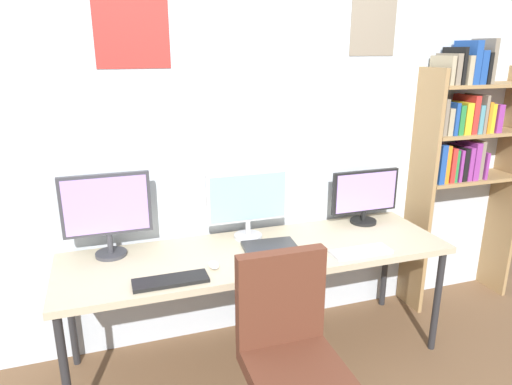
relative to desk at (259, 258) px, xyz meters
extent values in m
cube|color=silver|center=(0.00, 0.42, 0.61)|extent=(4.72, 0.10, 2.60)
cube|color=red|center=(-0.62, 0.37, 1.35)|extent=(0.41, 0.01, 0.49)
cube|color=gray|center=(0.91, 0.37, 1.38)|extent=(0.33, 0.01, 0.43)
cube|color=tan|center=(0.00, 0.00, 0.03)|extent=(2.32, 0.68, 0.04)
cylinder|color=#262628|center=(-1.11, -0.29, -0.34)|extent=(0.04, 0.04, 0.70)
cylinder|color=#262628|center=(1.11, -0.29, -0.34)|extent=(0.04, 0.04, 0.70)
cylinder|color=#262628|center=(-1.11, 0.29, -0.34)|extent=(0.04, 0.04, 0.70)
cylinder|color=#262628|center=(1.11, 0.29, -0.34)|extent=(0.04, 0.04, 0.70)
cube|color=#9E7A4C|center=(1.31, 0.23, 0.20)|extent=(0.03, 0.28, 1.78)
cube|color=#9E7A4C|center=(2.11, 0.23, 0.20)|extent=(0.03, 0.28, 1.78)
cube|color=#9E7A4C|center=(1.71, 0.23, 0.29)|extent=(0.76, 0.28, 0.02)
cube|color=#9E7A4C|center=(1.71, 0.23, 0.63)|extent=(0.76, 0.28, 0.02)
cube|color=#9E7A4C|center=(1.71, 0.23, 0.96)|extent=(0.76, 0.28, 0.02)
cube|color=#1E4799|center=(1.38, 0.22, 0.44)|extent=(0.05, 0.22, 0.28)
cube|color=orange|center=(1.43, 0.23, 0.43)|extent=(0.04, 0.22, 0.27)
cube|color=red|center=(1.48, 0.23, 0.42)|extent=(0.04, 0.22, 0.25)
cube|color=#287F3D|center=(1.51, 0.23, 0.42)|extent=(0.03, 0.22, 0.23)
cube|color=#8C338C|center=(1.55, 0.23, 0.41)|extent=(0.03, 0.22, 0.23)
cube|color=black|center=(1.59, 0.23, 0.42)|extent=(0.04, 0.22, 0.23)
cube|color=#8C338C|center=(1.63, 0.23, 0.42)|extent=(0.04, 0.22, 0.24)
cube|color=#8C338C|center=(1.68, 0.23, 0.43)|extent=(0.05, 0.22, 0.27)
cube|color=gray|center=(1.73, 0.24, 0.44)|extent=(0.04, 0.22, 0.28)
cube|color=#8C338C|center=(1.77, 0.22, 0.40)|extent=(0.02, 0.22, 0.20)
cube|color=gray|center=(1.38, 0.24, 0.76)|extent=(0.03, 0.22, 0.25)
cube|color=tan|center=(1.42, 0.24, 0.73)|extent=(0.04, 0.22, 0.18)
cube|color=#1E4799|center=(1.46, 0.23, 0.75)|extent=(0.03, 0.22, 0.22)
cube|color=#287F3D|center=(1.50, 0.23, 0.74)|extent=(0.04, 0.22, 0.20)
cube|color=gold|center=(1.56, 0.23, 0.75)|extent=(0.06, 0.22, 0.22)
cube|color=red|center=(1.62, 0.23, 0.77)|extent=(0.05, 0.22, 0.26)
cube|color=teal|center=(1.66, 0.23, 0.74)|extent=(0.04, 0.22, 0.20)
cube|color=gray|center=(1.70, 0.23, 0.77)|extent=(0.03, 0.22, 0.26)
cube|color=orange|center=(1.73, 0.22, 0.75)|extent=(0.03, 0.22, 0.22)
cube|color=gold|center=(1.77, 0.23, 0.74)|extent=(0.04, 0.22, 0.20)
cube|color=#8C338C|center=(1.82, 0.22, 0.74)|extent=(0.05, 0.22, 0.20)
cube|color=tan|center=(1.38, 0.23, 1.07)|extent=(0.03, 0.22, 0.19)
cube|color=gray|center=(1.43, 0.23, 1.08)|extent=(0.04, 0.22, 0.20)
cube|color=black|center=(1.47, 0.23, 1.10)|extent=(0.03, 0.22, 0.24)
cube|color=tan|center=(1.51, 0.22, 1.07)|extent=(0.04, 0.22, 0.19)
cube|color=#1E4799|center=(1.56, 0.22, 1.12)|extent=(0.05, 0.22, 0.28)
cube|color=#1E4799|center=(1.63, 0.23, 1.09)|extent=(0.06, 0.22, 0.22)
cube|color=black|center=(1.67, 0.22, 1.08)|extent=(0.03, 0.22, 0.21)
cube|color=gray|center=(1.72, 0.24, 1.12)|extent=(0.04, 0.22, 0.30)
cube|color=#592D1E|center=(-0.08, -0.75, -0.22)|extent=(0.44, 0.44, 0.08)
cube|color=#592D1E|center=(-0.08, -0.56, 0.06)|extent=(0.44, 0.07, 0.48)
cylinder|color=#38383D|center=(-0.84, 0.21, 0.06)|extent=(0.18, 0.18, 0.02)
cylinder|color=#38383D|center=(-0.84, 0.21, 0.13)|extent=(0.03, 0.03, 0.11)
cube|color=#38383D|center=(-0.84, 0.21, 0.36)|extent=(0.50, 0.03, 0.36)
cube|color=#B28CE5|center=(-0.84, 0.20, 0.36)|extent=(0.46, 0.01, 0.32)
cylinder|color=silver|center=(0.00, 0.21, 0.06)|extent=(0.18, 0.18, 0.02)
cylinder|color=silver|center=(0.00, 0.21, 0.12)|extent=(0.03, 0.03, 0.09)
cube|color=silver|center=(0.00, 0.21, 0.32)|extent=(0.53, 0.03, 0.32)
cube|color=#8CB2F2|center=(0.00, 0.20, 0.32)|extent=(0.49, 0.01, 0.29)
cylinder|color=black|center=(0.84, 0.21, 0.06)|extent=(0.18, 0.18, 0.02)
cylinder|color=black|center=(0.84, 0.21, 0.10)|extent=(0.03, 0.03, 0.06)
cube|color=black|center=(0.84, 0.21, 0.28)|extent=(0.49, 0.03, 0.29)
cube|color=#B28CE5|center=(0.84, 0.20, 0.28)|extent=(0.45, 0.01, 0.26)
cube|color=black|center=(-0.56, -0.23, 0.06)|extent=(0.39, 0.13, 0.02)
cube|color=silver|center=(0.56, -0.23, 0.06)|extent=(0.36, 0.13, 0.02)
ellipsoid|color=silver|center=(-0.31, -0.13, 0.07)|extent=(0.06, 0.10, 0.03)
ellipsoid|color=#38383D|center=(-0.16, -0.24, 0.07)|extent=(0.06, 0.10, 0.03)
cube|color=#2D2D2D|center=(0.07, 0.00, 0.06)|extent=(0.34, 0.25, 0.02)
cylinder|color=white|center=(0.04, -0.28, 0.09)|extent=(0.08, 0.08, 0.09)
torus|color=white|center=(0.08, -0.28, 0.09)|extent=(0.06, 0.01, 0.06)
camera|label=1|loc=(-0.82, -2.40, 1.21)|focal=32.40mm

